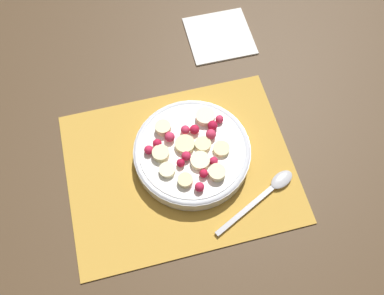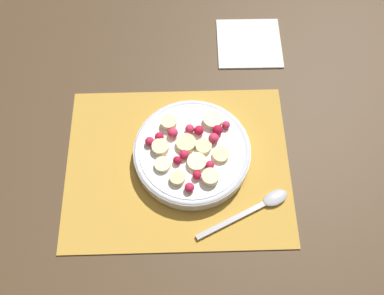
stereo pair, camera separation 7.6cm
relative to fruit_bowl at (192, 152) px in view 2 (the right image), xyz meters
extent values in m
plane|color=#4C3823|center=(0.03, 0.01, -0.03)|extent=(3.00, 3.00, 0.00)
cube|color=gold|center=(0.03, 0.01, -0.02)|extent=(0.41, 0.33, 0.01)
cylinder|color=silver|center=(0.00, 0.00, -0.01)|extent=(0.21, 0.21, 0.03)
torus|color=silver|center=(0.00, 0.00, 0.01)|extent=(0.21, 0.21, 0.01)
cylinder|color=white|center=(0.00, 0.00, 0.01)|extent=(0.19, 0.19, 0.00)
cylinder|color=#F4EAB7|center=(-0.04, -0.06, 0.02)|extent=(0.04, 0.04, 0.01)
cylinder|color=beige|center=(-0.02, 0.00, 0.02)|extent=(0.04, 0.04, 0.01)
cylinder|color=beige|center=(0.01, -0.01, 0.02)|extent=(0.04, 0.04, 0.01)
cylinder|color=#F4EAB7|center=(0.05, 0.03, 0.02)|extent=(0.04, 0.04, 0.01)
cylinder|color=beige|center=(-0.03, 0.06, 0.02)|extent=(0.04, 0.04, 0.01)
cylinder|color=#F4EAB7|center=(-0.01, 0.03, 0.02)|extent=(0.05, 0.05, 0.01)
cylinder|color=beige|center=(0.06, 0.00, 0.02)|extent=(0.04, 0.04, 0.01)
cylinder|color=beige|center=(-0.05, 0.02, 0.02)|extent=(0.03, 0.03, 0.01)
cylinder|color=beige|center=(0.04, -0.05, 0.02)|extent=(0.04, 0.04, 0.01)
cylinder|color=beige|center=(0.03, 0.06, 0.02)|extent=(0.04, 0.04, 0.01)
sphere|color=#DB3356|center=(-0.04, -0.02, 0.02)|extent=(0.02, 0.02, 0.02)
sphere|color=#DB3356|center=(0.00, -0.04, 0.02)|extent=(0.02, 0.02, 0.02)
sphere|color=#DB3356|center=(0.03, -0.03, 0.02)|extent=(0.02, 0.02, 0.02)
sphere|color=#DB3356|center=(-0.06, -0.04, 0.02)|extent=(0.02, 0.02, 0.02)
sphere|color=#D12347|center=(-0.03, 0.04, 0.02)|extent=(0.02, 0.02, 0.02)
sphere|color=red|center=(-0.01, -0.03, 0.02)|extent=(0.02, 0.02, 0.02)
sphere|color=#B21433|center=(0.03, 0.02, 0.02)|extent=(0.02, 0.02, 0.02)
sphere|color=#D12347|center=(0.01, 0.08, 0.02)|extent=(0.02, 0.02, 0.02)
sphere|color=#D12347|center=(0.01, 0.02, 0.02)|extent=(0.02, 0.02, 0.02)
sphere|color=red|center=(-0.01, 0.05, 0.02)|extent=(0.02, 0.02, 0.02)
sphere|color=red|center=(0.06, -0.02, 0.02)|extent=(0.02, 0.02, 0.02)
sphere|color=#D12347|center=(0.08, -0.01, 0.02)|extent=(0.02, 0.02, 0.02)
sphere|color=#B21433|center=(-0.05, -0.03, 0.02)|extent=(0.02, 0.02, 0.02)
cube|color=#B2B2B7|center=(-0.07, 0.13, -0.02)|extent=(0.13, 0.07, 0.00)
ellipsoid|color=#B2B2B7|center=(-0.15, 0.09, -0.02)|extent=(0.05, 0.04, 0.01)
cube|color=white|center=(-0.13, -0.27, -0.02)|extent=(0.14, 0.14, 0.01)
camera|label=1|loc=(0.08, 0.33, 0.70)|focal=40.00mm
camera|label=2|loc=(0.01, 0.34, 0.70)|focal=40.00mm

